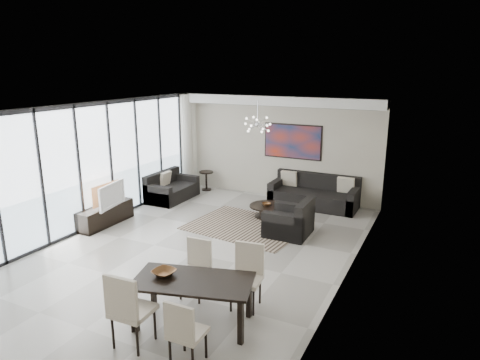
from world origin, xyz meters
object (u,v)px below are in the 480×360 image
Objects in this scene: coffee_table at (267,210)px; sofa_main at (314,196)px; dining_table at (193,285)px; tv_console at (105,215)px; television at (108,195)px.

coffee_table is 1.60m from sofa_main.
coffee_table is 4.86m from dining_table.
sofa_main reaches higher than dining_table.
coffee_table is 3.94m from tv_console.
sofa_main is at bearing 41.47° from tv_console.
sofa_main is (0.80, 1.38, 0.11)m from coffee_table.
sofa_main is 5.42m from tv_console.
tv_console is at bearing 148.09° from dining_table.
television reaches higher than coffee_table.
dining_table is at bearing -132.59° from television.
coffee_table is at bearing -120.16° from sofa_main.
coffee_table is 0.47× the size of dining_table.
television reaches higher than dining_table.
dining_table is at bearing -79.96° from coffee_table.
coffee_table is at bearing 34.13° from tv_console.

